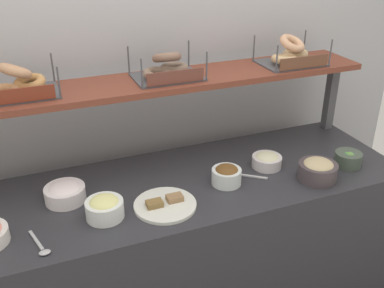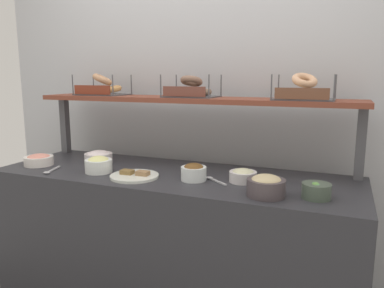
{
  "view_description": "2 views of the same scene",
  "coord_description": "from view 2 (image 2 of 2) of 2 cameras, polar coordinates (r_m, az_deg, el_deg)",
  "views": [
    {
      "loc": [
        -0.65,
        -1.69,
        1.96
      ],
      "look_at": [
        0.04,
        0.02,
        1.03
      ],
      "focal_mm": 41.7,
      "sensor_mm": 36.0,
      "label": 1
    },
    {
      "loc": [
        0.91,
        -1.92,
        1.41
      ],
      "look_at": [
        0.09,
        0.08,
        1.02
      ],
      "focal_mm": 35.14,
      "sensor_mm": 36.0,
      "label": 2
    }
  ],
  "objects": [
    {
      "name": "back_wall",
      "position": [
        2.64,
        2.03,
        5.7
      ],
      "size": [
        3.32,
        0.06,
        2.4
      ],
      "primitive_type": "cube",
      "color": "#B6B8BD",
      "rests_on": "ground_plane"
    },
    {
      "name": "deli_counter",
      "position": [
        2.34,
        -2.91,
        -14.61
      ],
      "size": [
        2.12,
        0.7,
        0.85
      ],
      "primitive_type": "cube",
      "color": "#2D2D33",
      "rests_on": "ground_plane"
    },
    {
      "name": "shelf_riser_left",
      "position": [
        2.93,
        -18.71,
        2.66
      ],
      "size": [
        0.05,
        0.05,
        0.4
      ],
      "primitive_type": "cube",
      "color": "#4C4C51",
      "rests_on": "deli_counter"
    },
    {
      "name": "shelf_riser_right",
      "position": [
        2.22,
        24.25,
        0.02
      ],
      "size": [
        0.05,
        0.05,
        0.4
      ],
      "primitive_type": "cube",
      "color": "#4C4C51",
      "rests_on": "deli_counter"
    },
    {
      "name": "upper_shelf",
      "position": [
        2.38,
        -0.32,
        6.76
      ],
      "size": [
        2.08,
        0.32,
        0.03
      ],
      "primitive_type": "cube",
      "color": "brown",
      "rests_on": "shelf_riser_left"
    },
    {
      "name": "bowl_veggie_mix",
      "position": [
        1.85,
        18.33,
        -6.69
      ],
      "size": [
        0.13,
        0.13,
        0.08
      ],
      "color": "#455244",
      "rests_on": "deli_counter"
    },
    {
      "name": "bowl_cream_cheese",
      "position": [
        2.51,
        -14.0,
        -1.94
      ],
      "size": [
        0.18,
        0.18,
        0.09
      ],
      "color": "white",
      "rests_on": "deli_counter"
    },
    {
      "name": "bowl_chocolate_spread",
      "position": [
        2.05,
        0.26,
        -4.24
      ],
      "size": [
        0.14,
        0.14,
        0.1
      ],
      "color": "white",
      "rests_on": "deli_counter"
    },
    {
      "name": "bowl_egg_salad",
      "position": [
        2.29,
        -14.0,
        -3.0
      ],
      "size": [
        0.16,
        0.16,
        0.1
      ],
      "color": "white",
      "rests_on": "deli_counter"
    },
    {
      "name": "bowl_hummus",
      "position": [
        1.82,
        11.17,
        -6.2
      ],
      "size": [
        0.18,
        0.18,
        0.1
      ],
      "color": "#453C40",
      "rests_on": "deli_counter"
    },
    {
      "name": "bowl_potato_salad",
      "position": [
        2.04,
        7.75,
        -4.74
      ],
      "size": [
        0.15,
        0.15,
        0.07
      ],
      "color": "silver",
      "rests_on": "deli_counter"
    },
    {
      "name": "bowl_lox_spread",
      "position": [
        2.59,
        -22.23,
        -2.21
      ],
      "size": [
        0.18,
        0.18,
        0.07
      ],
      "color": "white",
      "rests_on": "deli_counter"
    },
    {
      "name": "serving_plate_white",
      "position": [
        2.14,
        -8.72,
        -4.77
      ],
      "size": [
        0.27,
        0.27,
        0.04
      ],
      "color": "white",
      "rests_on": "deli_counter"
    },
    {
      "name": "serving_spoon_near_plate",
      "position": [
        2.38,
        -20.74,
        -3.85
      ],
      "size": [
        0.07,
        0.17,
        0.01
      ],
      "color": "#B7B7BC",
      "rests_on": "deli_counter"
    },
    {
      "name": "serving_spoon_by_edge",
      "position": [
        2.05,
        3.24,
        -5.4
      ],
      "size": [
        0.15,
        0.12,
        0.01
      ],
      "color": "#B7B7BC",
      "rests_on": "deli_counter"
    },
    {
      "name": "bagel_basket_sesame",
      "position": [
        2.71,
        -13.49,
        8.24
      ],
      "size": [
        0.33,
        0.27,
        0.16
      ],
      "color": "#4C4C51",
      "rests_on": "upper_shelf"
    },
    {
      "name": "bagel_basket_poppy",
      "position": [
        2.37,
        -0.16,
        8.19
      ],
      "size": [
        0.32,
        0.26,
        0.14
      ],
      "color": "#4C4C51",
      "rests_on": "upper_shelf"
    },
    {
      "name": "bagel_basket_plain",
      "position": [
        2.19,
        16.57,
        7.7
      ],
      "size": [
        0.33,
        0.25,
        0.16
      ],
      "color": "#4C4C51",
      "rests_on": "upper_shelf"
    }
  ]
}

